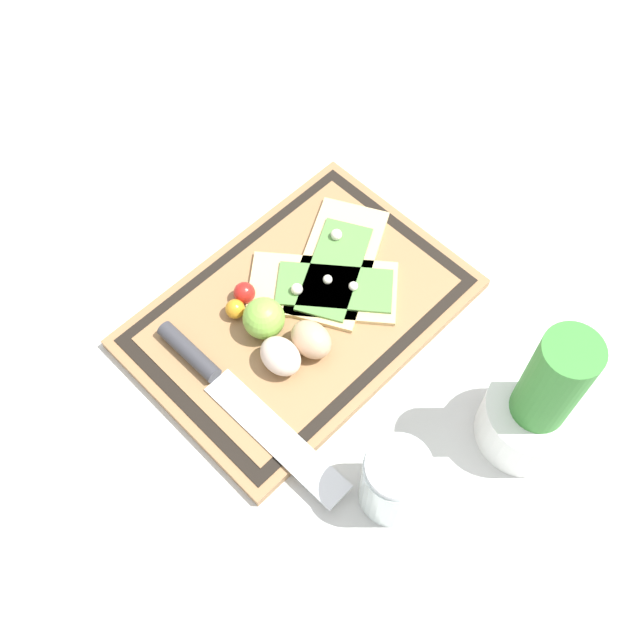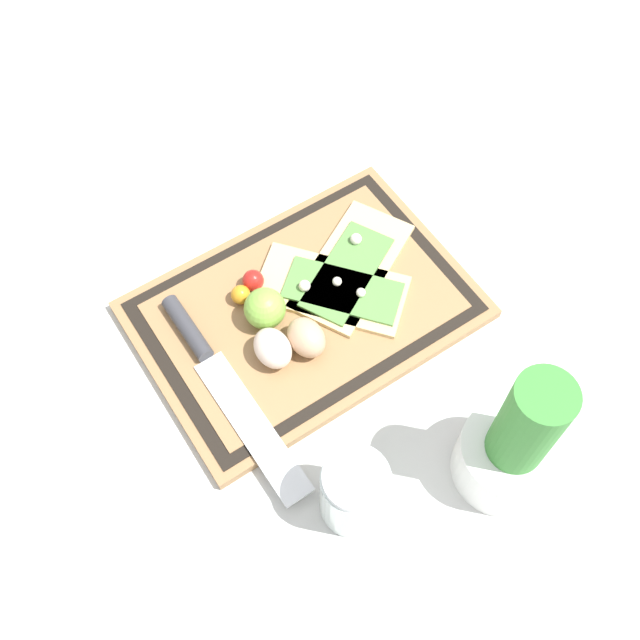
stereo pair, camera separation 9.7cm
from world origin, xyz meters
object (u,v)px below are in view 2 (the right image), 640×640
object	(u,v)px
pizza_slice_near	(351,267)
egg_pink	(273,348)
cherry_tomato_yellow	(241,295)
herb_pot	(514,447)
lime	(265,308)
pizza_slice_far	(334,290)
knife	(209,361)
cherry_tomato_red	(253,280)
egg_brown	(306,337)
sauce_jar	(354,493)

from	to	relation	value
pizza_slice_near	egg_pink	size ratio (longest dim) A/B	3.84
egg_pink	cherry_tomato_yellow	world-z (taller)	egg_pink
pizza_slice_near	herb_pot	bearing A→B (deg)	88.86
egg_pink	lime	bearing A→B (deg)	-111.59
pizza_slice_near	pizza_slice_far	size ratio (longest dim) A/B	1.04
cherry_tomato_yellow	lime	bearing A→B (deg)	105.52
pizza_slice_far	egg_pink	size ratio (longest dim) A/B	3.70
cherry_tomato_yellow	herb_pot	world-z (taller)	herb_pot
lime	cherry_tomato_yellow	distance (m)	0.05
lime	herb_pot	distance (m)	0.35
egg_pink	herb_pot	bearing A→B (deg)	119.17
pizza_slice_near	knife	xyz separation A→B (m)	(0.23, 0.02, 0.00)
cherry_tomato_red	herb_pot	world-z (taller)	herb_pot
herb_pot	cherry_tomato_yellow	bearing A→B (deg)	-68.72
pizza_slice_far	egg_brown	world-z (taller)	egg_brown
lime	sauce_jar	world-z (taller)	sauce_jar
pizza_slice_near	cherry_tomato_yellow	size ratio (longest dim) A/B	8.49
pizza_slice_near	egg_brown	world-z (taller)	egg_brown
knife	cherry_tomato_yellow	world-z (taller)	cherry_tomato_yellow
egg_pink	lime	world-z (taller)	lime
knife	pizza_slice_near	bearing A→B (deg)	-175.14
pizza_slice_far	egg_brown	distance (m)	0.09
knife	sauce_jar	xyz separation A→B (m)	(-0.05, 0.25, 0.02)
pizza_slice_near	herb_pot	size ratio (longest dim) A/B	0.99
cherry_tomato_red	pizza_slice_far	bearing A→B (deg)	141.86
egg_pink	sauce_jar	distance (m)	0.21
pizza_slice_near	egg_brown	xyz separation A→B (m)	(0.12, 0.07, 0.02)
pizza_slice_near	egg_pink	bearing A→B (deg)	19.37
knife	egg_pink	size ratio (longest dim) A/B	5.49
sauce_jar	knife	bearing A→B (deg)	-78.10
pizza_slice_near	knife	world-z (taller)	pizza_slice_near
pizza_slice_far	cherry_tomato_yellow	xyz separation A→B (m)	(0.11, -0.06, 0.01)
pizza_slice_far	knife	xyz separation A→B (m)	(0.19, 0.00, 0.00)
cherry_tomato_red	sauce_jar	world-z (taller)	sauce_jar
herb_pot	sauce_jar	bearing A→B (deg)	-19.56
pizza_slice_near	cherry_tomato_red	xyz separation A→B (m)	(0.13, -0.05, 0.01)
cherry_tomato_red	sauce_jar	distance (m)	0.32
egg_pink	cherry_tomato_red	world-z (taller)	egg_pink
knife	cherry_tomato_red	xyz separation A→B (m)	(-0.11, -0.07, 0.01)
cherry_tomato_red	pizza_slice_near	bearing A→B (deg)	158.48
lime	pizza_slice_near	bearing A→B (deg)	-178.60
egg_pink	sauce_jar	world-z (taller)	sauce_jar
egg_brown	lime	world-z (taller)	lime
knife	cherry_tomato_red	bearing A→B (deg)	-147.19
herb_pot	cherry_tomato_red	bearing A→B (deg)	-72.57
pizza_slice_far	cherry_tomato_red	xyz separation A→B (m)	(0.09, -0.07, 0.01)
sauce_jar	cherry_tomato_red	bearing A→B (deg)	-99.90
pizza_slice_far	lime	distance (m)	0.10
herb_pot	lime	bearing A→B (deg)	-67.98
egg_brown	cherry_tomato_yellow	xyz separation A→B (m)	(0.04, -0.11, -0.01)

